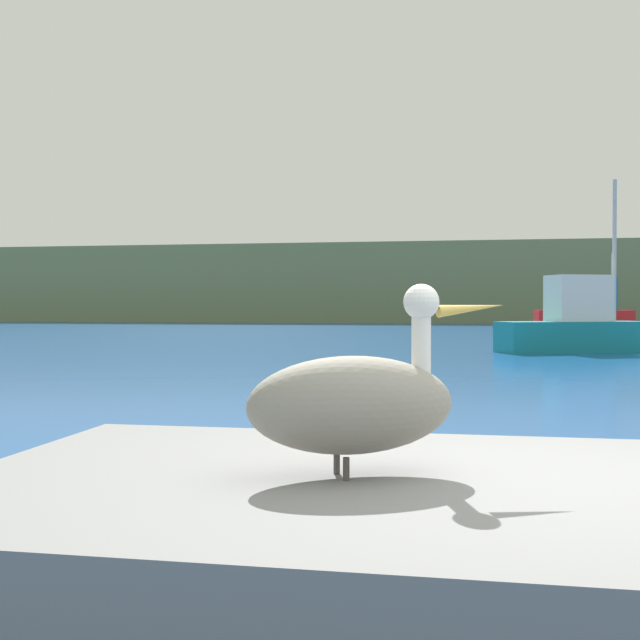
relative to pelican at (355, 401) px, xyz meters
The scene contains 6 objects.
ground_plane 1.49m from the pelican, ahead, with size 260.00×260.00×0.00m, color #194C93.
hillside_backdrop 64.20m from the pelican, 88.99° to the left, with size 140.00×15.48×6.30m, color #6B7A51.
pier_dock 0.65m from the pelican, 154.30° to the right, with size 3.62×2.53×0.61m, color slate.
pelican is the anchor object (origin of this frame).
fishing_boat_red 40.68m from the pelican, 79.99° to the left, with size 5.12×2.06×4.17m.
fishing_boat_teal 20.95m from the pelican, 79.66° to the left, with size 4.67×3.01×5.16m.
Camera 1 is at (-0.66, -3.65, 1.39)m, focal length 43.87 mm.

